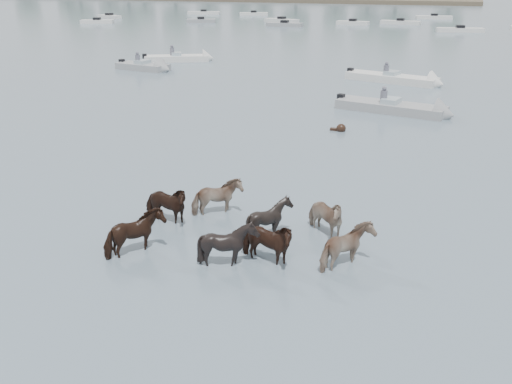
% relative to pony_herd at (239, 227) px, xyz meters
% --- Properties ---
extents(ground, '(400.00, 400.00, 0.00)m').
position_rel_pony_herd_xyz_m(ground, '(-2.15, -2.01, -0.49)').
color(ground, '#4D616F').
rests_on(ground, ground).
extents(pony_herd, '(6.88, 4.56, 1.33)m').
position_rel_pony_herd_xyz_m(pony_herd, '(0.00, 0.00, 0.00)').
color(pony_herd, black).
rests_on(pony_herd, ground).
extents(swimming_pony, '(0.72, 0.44, 0.44)m').
position_rel_pony_herd_xyz_m(swimming_pony, '(0.10, 12.37, -0.39)').
color(swimming_pony, black).
rests_on(swimming_pony, ground).
extents(motorboat_a, '(4.86, 2.34, 1.92)m').
position_rel_pony_herd_xyz_m(motorboat_a, '(-17.00, 24.77, -0.26)').
color(motorboat_a, gray).
rests_on(motorboat_a, ground).
extents(motorboat_b, '(6.33, 2.79, 1.92)m').
position_rel_pony_herd_xyz_m(motorboat_b, '(2.56, 16.91, -0.26)').
color(motorboat_b, gray).
rests_on(motorboat_b, ground).
extents(motorboat_c, '(6.80, 3.39, 1.92)m').
position_rel_pony_herd_xyz_m(motorboat_c, '(1.47, 25.84, -0.26)').
color(motorboat_c, silver).
rests_on(motorboat_c, ground).
extents(motorboat_f, '(5.80, 4.03, 1.92)m').
position_rel_pony_herd_xyz_m(motorboat_f, '(-16.70, 30.19, -0.26)').
color(motorboat_f, silver).
rests_on(motorboat_f, ground).
extents(distant_flotilla, '(102.78, 29.68, 0.93)m').
position_rel_pony_herd_xyz_m(distant_flotilla, '(-1.79, 74.32, -0.23)').
color(distant_flotilla, silver).
rests_on(distant_flotilla, ground).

